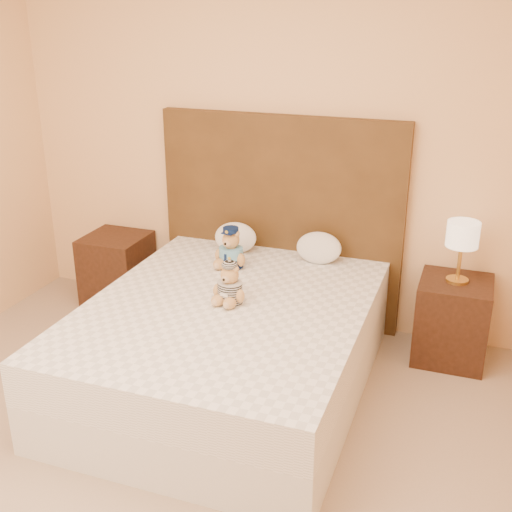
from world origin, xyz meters
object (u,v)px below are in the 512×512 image
Objects in this scene: bed at (228,345)px; pillow_left at (235,236)px; lamp at (462,237)px; teddy_police at (231,248)px; pillow_right at (319,246)px; nightstand_left at (117,270)px; teddy_prisoner at (230,284)px; nightstand_right at (452,320)px.

pillow_left reaches higher than bed.
lamp is (1.25, 0.80, 0.57)m from bed.
pillow_right is (0.53, 0.29, -0.03)m from teddy_police.
nightstand_left is at bearing 180.00° from lamp.
teddy_prisoner is at bearing 72.62° from bed.
nightstand_left is 1.16m from teddy_police.
teddy_prisoner is (0.01, 0.03, 0.40)m from bed.
teddy_police is at bearing -151.28° from pillow_right.
teddy_police reaches higher than pillow_left.
nightstand_left is 2.24× the size of teddy_prisoner.
nightstand_left is 1.38× the size of lamp.
nightstand_left and nightstand_right have the same top height.
nightstand_left is 1.63m from pillow_right.
pillow_left is at bearing 178.87° from nightstand_right.
pillow_right is (0.61, 0.00, 0.00)m from pillow_left.
bed is at bearing -97.95° from teddy_prisoner.
teddy_police is at bearing -169.85° from nightstand_right.
nightstand_right is (1.25, 0.80, -0.00)m from bed.
teddy_prisoner is (-1.24, -0.77, 0.40)m from nightstand_right.
lamp reaches higher than pillow_left.
teddy_police is (-1.44, -0.26, -0.16)m from lamp.
nightstand_right is 2.24× the size of teddy_prisoner.
teddy_police is 0.55m from teddy_prisoner.
teddy_prisoner is (-1.24, -0.77, -0.18)m from lamp.
nightstand_left is (-1.25, 0.80, -0.00)m from bed.
pillow_right is at bearing 38.28° from teddy_police.
teddy_police reaches higher than pillow_right.
teddy_prisoner reaches higher than pillow_left.
bed is 1.48m from nightstand_right.
pillow_right is at bearing 0.00° from pillow_left.
pillow_left is at bearing 108.30° from bed.
teddy_prisoner reaches higher than nightstand_right.
nightstand_right is 1.76× the size of pillow_left.
nightstand_right is 0.57m from lamp.
lamp is 1.28× the size of pillow_left.
pillow_right is at bearing 1.08° from nightstand_left.
teddy_prisoner reaches higher than nightstand_left.
pillow_left is (-0.27, 0.83, 0.39)m from bed.
teddy_police reaches higher than nightstand_right.
bed and nightstand_left have the same top height.
pillow_right is at bearing 68.07° from bed.
bed is at bearing -111.93° from pillow_right.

